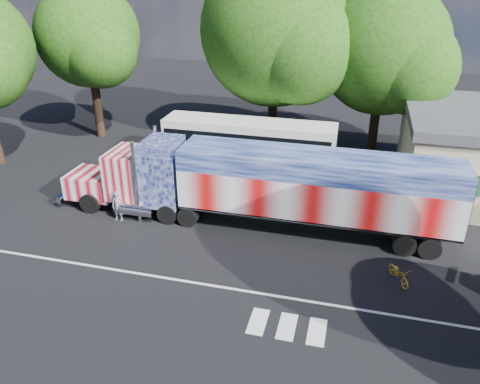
% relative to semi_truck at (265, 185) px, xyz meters
% --- Properties ---
extents(ground, '(100.00, 100.00, 0.00)m').
position_rel_semi_truck_xyz_m(ground, '(-1.35, -3.10, -2.46)').
color(ground, black).
extents(lane_markings, '(30.00, 2.67, 0.01)m').
position_rel_semi_truck_xyz_m(lane_markings, '(0.36, -6.87, -2.45)').
color(lane_markings, silver).
rests_on(lane_markings, ground).
extents(semi_truck, '(22.41, 3.54, 4.78)m').
position_rel_semi_truck_xyz_m(semi_truck, '(0.00, 0.00, 0.00)').
color(semi_truck, black).
rests_on(semi_truck, ground).
extents(coach_bus, '(12.02, 2.80, 3.50)m').
position_rel_semi_truck_xyz_m(coach_bus, '(-2.74, 7.66, -0.65)').
color(coach_bus, white).
rests_on(coach_bus, ground).
extents(woman, '(0.67, 0.47, 1.78)m').
position_rel_semi_truck_xyz_m(woman, '(-8.11, -1.60, -1.57)').
color(woman, slate).
rests_on(woman, ground).
extents(bicycle, '(1.28, 1.73, 0.87)m').
position_rel_semi_truck_xyz_m(bicycle, '(7.10, -3.65, -2.02)').
color(bicycle, gold).
rests_on(bicycle, ground).
extents(tree_n_mid, '(11.56, 11.01, 14.33)m').
position_rel_semi_truck_xyz_m(tree_n_mid, '(-1.91, 12.84, 6.32)').
color(tree_n_mid, black).
rests_on(tree_n_mid, ground).
extents(tree_ne_a, '(9.75, 9.28, 12.35)m').
position_rel_semi_truck_xyz_m(tree_ne_a, '(5.91, 13.42, 5.20)').
color(tree_ne_a, black).
rests_on(tree_ne_a, ground).
extents(tree_nw_a, '(8.45, 8.04, 12.28)m').
position_rel_semi_truck_xyz_m(tree_nw_a, '(-16.48, 11.32, 5.74)').
color(tree_nw_a, black).
rests_on(tree_nw_a, ground).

